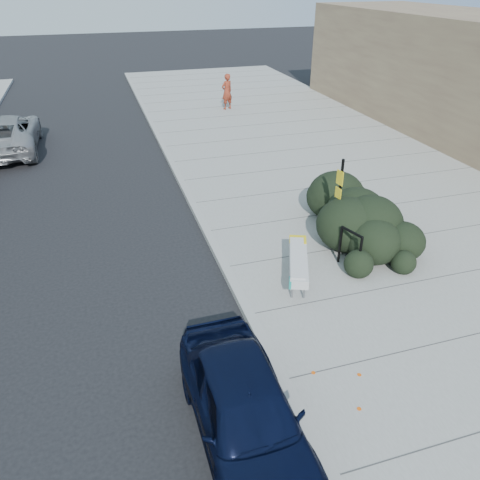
{
  "coord_description": "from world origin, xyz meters",
  "views": [
    {
      "loc": [
        -2.59,
        -7.7,
        6.68
      ],
      "look_at": [
        0.32,
        1.8,
        1.0
      ],
      "focal_mm": 35.0,
      "sensor_mm": 36.0,
      "label": 1
    }
  ],
  "objects_px": {
    "bench": "(298,261)",
    "sign_post": "(339,196)",
    "suv_silver": "(6,134)",
    "pedestrian": "(227,92)",
    "bike_rack": "(350,246)",
    "sedan_navy": "(245,410)"
  },
  "relations": [
    {
      "from": "sign_post",
      "to": "bike_rack",
      "type": "bearing_deg",
      "value": -109.09
    },
    {
      "from": "sedan_navy",
      "to": "pedestrian",
      "type": "height_order",
      "value": "pedestrian"
    },
    {
      "from": "bench",
      "to": "bike_rack",
      "type": "bearing_deg",
      "value": 24.94
    },
    {
      "from": "sign_post",
      "to": "pedestrian",
      "type": "distance_m",
      "value": 15.03
    },
    {
      "from": "bench",
      "to": "suv_silver",
      "type": "distance_m",
      "value": 15.07
    },
    {
      "from": "bench",
      "to": "sign_post",
      "type": "bearing_deg",
      "value": 61.58
    },
    {
      "from": "bench",
      "to": "pedestrian",
      "type": "relative_size",
      "value": 1.12
    },
    {
      "from": "sign_post",
      "to": "pedestrian",
      "type": "xyz_separation_m",
      "value": [
        1.1,
        14.99,
        -0.43
      ]
    },
    {
      "from": "sedan_navy",
      "to": "sign_post",
      "type": "bearing_deg",
      "value": 50.62
    },
    {
      "from": "sign_post",
      "to": "sedan_navy",
      "type": "distance_m",
      "value": 6.87
    },
    {
      "from": "bike_rack",
      "to": "bench",
      "type": "bearing_deg",
      "value": 164.6
    },
    {
      "from": "sedan_navy",
      "to": "suv_silver",
      "type": "height_order",
      "value": "suv_silver"
    },
    {
      "from": "pedestrian",
      "to": "bike_rack",
      "type": "bearing_deg",
      "value": 61.04
    },
    {
      "from": "sign_post",
      "to": "suv_silver",
      "type": "height_order",
      "value": "sign_post"
    },
    {
      "from": "bench",
      "to": "bike_rack",
      "type": "relative_size",
      "value": 1.99
    },
    {
      "from": "sign_post",
      "to": "pedestrian",
      "type": "relative_size",
      "value": 1.28
    },
    {
      "from": "bench",
      "to": "sign_post",
      "type": "height_order",
      "value": "sign_post"
    },
    {
      "from": "bench",
      "to": "bike_rack",
      "type": "xyz_separation_m",
      "value": [
        1.42,
        0.07,
        0.13
      ]
    },
    {
      "from": "bench",
      "to": "sign_post",
      "type": "relative_size",
      "value": 0.88
    },
    {
      "from": "sedan_navy",
      "to": "pedestrian",
      "type": "relative_size",
      "value": 2.12
    },
    {
      "from": "bike_rack",
      "to": "sedan_navy",
      "type": "bearing_deg",
      "value": -153.61
    },
    {
      "from": "bench",
      "to": "sign_post",
      "type": "xyz_separation_m",
      "value": [
        1.73,
        1.42,
        0.87
      ]
    }
  ]
}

